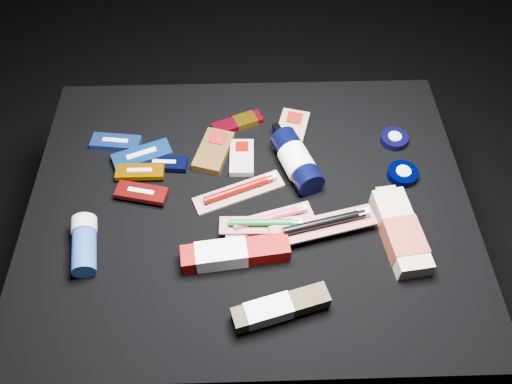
{
  "coord_description": "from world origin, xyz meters",
  "views": [
    {
      "loc": [
        -0.0,
        -0.64,
        1.3
      ],
      "look_at": [
        0.01,
        0.01,
        0.42
      ],
      "focal_mm": 35.0,
      "sensor_mm": 36.0,
      "label": 1
    }
  ],
  "objects_px": {
    "bodywash_bottle": "(401,233)",
    "deodorant_stick": "(84,244)",
    "toothpaste_carton_red": "(231,254)",
    "lotion_bottle": "(296,160)"
  },
  "relations": [
    {
      "from": "lotion_bottle",
      "to": "bodywash_bottle",
      "type": "bearing_deg",
      "value": -63.57
    },
    {
      "from": "bodywash_bottle",
      "to": "deodorant_stick",
      "type": "distance_m",
      "value": 0.65
    },
    {
      "from": "deodorant_stick",
      "to": "toothpaste_carton_red",
      "type": "bearing_deg",
      "value": -14.87
    },
    {
      "from": "bodywash_bottle",
      "to": "deodorant_stick",
      "type": "relative_size",
      "value": 1.62
    },
    {
      "from": "bodywash_bottle",
      "to": "toothpaste_carton_red",
      "type": "bearing_deg",
      "value": 178.97
    },
    {
      "from": "toothpaste_carton_red",
      "to": "lotion_bottle",
      "type": "bearing_deg",
      "value": 50.3
    },
    {
      "from": "deodorant_stick",
      "to": "toothpaste_carton_red",
      "type": "relative_size",
      "value": 0.59
    },
    {
      "from": "bodywash_bottle",
      "to": "toothpaste_carton_red",
      "type": "relative_size",
      "value": 0.96
    },
    {
      "from": "bodywash_bottle",
      "to": "deodorant_stick",
      "type": "xyz_separation_m",
      "value": [
        -0.65,
        -0.01,
        0.0
      ]
    },
    {
      "from": "toothpaste_carton_red",
      "to": "deodorant_stick",
      "type": "bearing_deg",
      "value": 167.67
    }
  ]
}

